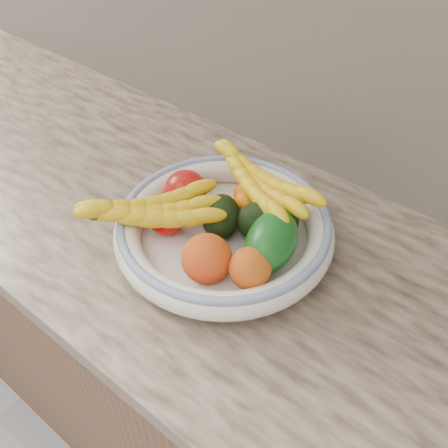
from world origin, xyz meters
TOP-DOWN VIEW (x-y plane):
  - kitchen_counter at (0.00, 1.69)m, footprint 2.44×0.66m
  - fruit_bowl at (0.00, 1.66)m, footprint 0.39×0.39m
  - clementine_back_left at (-0.02, 1.76)m, footprint 0.07×0.07m
  - clementine_back_right at (0.02, 1.76)m, footprint 0.06×0.06m
  - clementine_back_mid at (-0.00, 1.74)m, footprint 0.07×0.07m
  - tomato_left at (-0.11, 1.69)m, footprint 0.10×0.10m
  - tomato_near_left at (-0.09, 1.61)m, footprint 0.08×0.08m
  - avocado_center at (-0.01, 1.67)m, footprint 0.11×0.12m
  - avocado_right at (0.06, 1.71)m, footprint 0.14×0.13m
  - green_mango at (0.10, 1.66)m, footprint 0.14×0.15m
  - peach_front at (0.03, 1.57)m, footprint 0.11×0.11m
  - peach_right at (0.10, 1.60)m, footprint 0.08×0.08m
  - banana_bunch_back at (0.00, 1.76)m, footprint 0.29×0.18m
  - banana_bunch_front at (-0.10, 1.58)m, footprint 0.25×0.28m

SIDE VIEW (x-z plane):
  - kitchen_counter at x=0.00m, z-range -0.24..1.16m
  - fruit_bowl at x=0.00m, z-range 0.91..0.99m
  - clementine_back_left at x=-0.02m, z-range 0.93..0.98m
  - clementine_back_right at x=0.02m, z-range 0.93..0.98m
  - clementine_back_mid at x=0.00m, z-range 0.93..0.98m
  - tomato_left at x=-0.11m, z-range 0.93..1.00m
  - tomato_near_left at x=-0.09m, z-range 0.93..0.99m
  - avocado_center at x=-0.01m, z-range 0.93..1.00m
  - avocado_right at x=0.06m, z-range 0.93..1.00m
  - peach_front at x=0.03m, z-range 0.92..1.01m
  - peach_right at x=0.10m, z-range 0.93..1.00m
  - green_mango at x=0.10m, z-range 0.92..1.03m
  - banana_bunch_front at x=-0.10m, z-range 0.94..1.02m
  - banana_bunch_back at x=0.00m, z-range 0.95..1.03m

